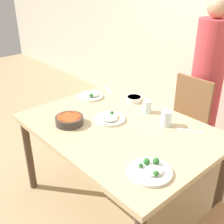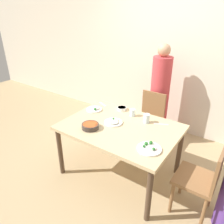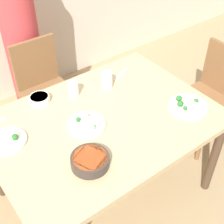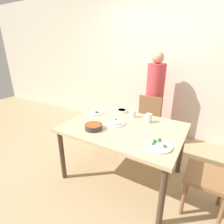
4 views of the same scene
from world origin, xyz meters
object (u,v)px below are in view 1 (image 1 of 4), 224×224
Objects in this scene: bowl_curry at (69,120)px; glass_water_tall at (147,106)px; chair_adult_spot at (183,120)px; person_adult at (205,87)px; plate_rice_adult at (110,119)px.

bowl_curry is 2.05× the size of glass_water_tall.
chair_adult_spot is 0.41m from person_adult.
bowl_curry is at bearing -121.62° from plate_rice_adult.
person_adult is 1.16m from plate_rice_adult.
person_adult reaches higher than chair_adult_spot.
person_adult is at bearing 90.00° from chair_adult_spot.
plate_rice_adult is at bearing -95.05° from person_adult.
bowl_curry is at bearing -113.74° from glass_water_tall.
chair_adult_spot is 8.63× the size of glass_water_tall.
plate_rice_adult is 2.30× the size of glass_water_tall.
chair_adult_spot is at bearing 76.50° from bowl_curry.
person_adult reaches higher than glass_water_tall.
plate_rice_adult is (-0.10, -1.15, 0.02)m from person_adult.
chair_adult_spot is 0.60m from glass_water_tall.
bowl_curry is at bearing -100.47° from person_adult.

